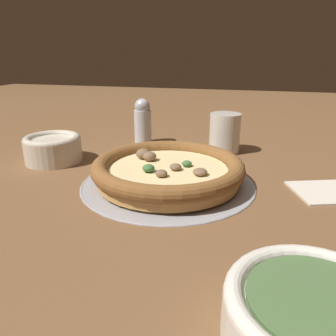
% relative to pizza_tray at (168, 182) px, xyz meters
% --- Properties ---
extents(ground_plane, '(3.00, 3.00, 0.00)m').
position_rel_pizza_tray_xyz_m(ground_plane, '(0.00, 0.00, -0.00)').
color(ground_plane, brown).
extents(pizza_tray, '(0.31, 0.31, 0.01)m').
position_rel_pizza_tray_xyz_m(pizza_tray, '(0.00, 0.00, 0.00)').
color(pizza_tray, '#9E9EA3').
rests_on(pizza_tray, ground_plane).
extents(pizza, '(0.27, 0.27, 0.04)m').
position_rel_pizza_tray_xyz_m(pizza, '(0.00, -0.00, 0.02)').
color(pizza, tan).
rests_on(pizza, pizza_tray).
extents(bowl_near, '(0.12, 0.12, 0.06)m').
position_rel_pizza_tray_xyz_m(bowl_near, '(0.27, -0.06, 0.03)').
color(bowl_near, beige).
rests_on(bowl_near, ground_plane).
extents(bowl_far, '(0.15, 0.15, 0.05)m').
position_rel_pizza_tray_xyz_m(bowl_far, '(-0.20, 0.30, 0.02)').
color(bowl_far, silver).
rests_on(bowl_far, ground_plane).
extents(drinking_cup, '(0.07, 0.07, 0.09)m').
position_rel_pizza_tray_xyz_m(drinking_cup, '(-0.08, -0.22, 0.04)').
color(drinking_cup, silver).
rests_on(drinking_cup, ground_plane).
extents(napkin, '(0.15, 0.13, 0.01)m').
position_rel_pizza_tray_xyz_m(napkin, '(-0.28, -0.03, 0.00)').
color(napkin, beige).
rests_on(napkin, ground_plane).
extents(pepper_shaker, '(0.04, 0.04, 0.11)m').
position_rel_pizza_tray_xyz_m(pepper_shaker, '(0.13, -0.25, 0.05)').
color(pepper_shaker, silver).
rests_on(pepper_shaker, ground_plane).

